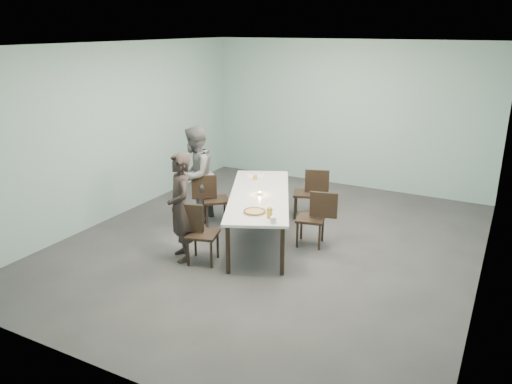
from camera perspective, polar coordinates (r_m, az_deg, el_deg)
The scene contains 16 objects.
ground at distance 7.88m, azimuth 1.75°, elevation -5.86°, with size 7.00×7.00×0.00m, color #333335.
room_shell at distance 7.28m, azimuth 1.91°, elevation 8.81°, with size 6.02×7.02×3.01m.
table at distance 7.80m, azimuth 0.38°, elevation -0.62°, with size 1.91×2.74×0.75m.
chair_near_left at distance 7.15m, azimuth -6.76°, elevation -4.25°, with size 0.65×0.52×0.87m.
chair_far_left at distance 8.48m, azimuth -5.17°, elevation -0.48°, with size 0.62×0.59×0.87m.
chair_near_right at distance 7.68m, azimuth 6.87°, elevation -2.59°, with size 0.65×0.50×0.87m.
chair_far_right at distance 8.82m, azimuth 6.23°, elevation 0.24°, with size 0.65×0.54×0.87m.
diner_near at distance 7.17m, azimuth -8.61°, elevation -1.73°, with size 0.58×0.38×1.59m, color black.
diner_far at distance 8.54m, azimuth -6.95°, elevation 1.94°, with size 0.81×0.63×1.67m, color slate.
pizza at distance 7.00m, azimuth -0.17°, elevation -2.26°, with size 0.34×0.34×0.04m.
side_plate at distance 7.19m, azimuth 1.51°, elevation -1.81°, with size 0.18×0.18×0.01m, color white.
beer_glass at distance 6.79m, azimuth 1.56°, elevation -2.40°, with size 0.08×0.08×0.15m, color gold.
water_tumbler at distance 6.63m, azimuth 1.97°, elevation -3.24°, with size 0.08×0.08×0.09m, color silver.
tealight at distance 7.75m, azimuth 0.41°, elevation -0.16°, with size 0.06×0.06×0.05m.
amber_tumbler at distance 8.51m, azimuth -0.10°, elevation 1.70°, with size 0.07×0.07×0.08m, color gold.
menu at distance 8.71m, azimuth -0.05°, elevation 1.85°, with size 0.30×0.22×0.01m, color silver.
Camera 1 is at (3.14, -6.45, 3.25)m, focal length 35.00 mm.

